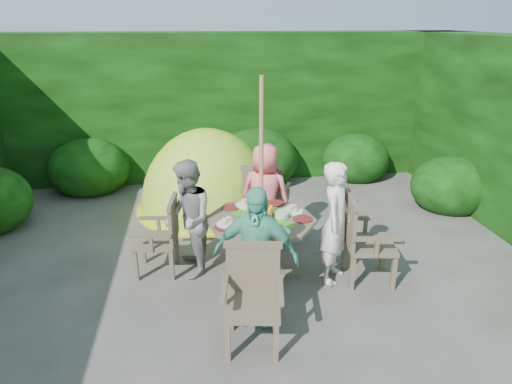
{
  "coord_description": "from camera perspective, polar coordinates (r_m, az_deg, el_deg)",
  "views": [
    {
      "loc": [
        -0.44,
        -4.17,
        2.71
      ],
      "look_at": [
        0.23,
        0.66,
        0.85
      ],
      "focal_mm": 32.0,
      "sensor_mm": 36.0,
      "label": 1
    }
  ],
  "objects": [
    {
      "name": "parasol_pole",
      "position": [
        4.76,
        0.66,
        1.11
      ],
      "size": [
        0.05,
        0.05,
        2.2
      ],
      "primitive_type": "cylinder",
      "rotation": [
        0.0,
        0.0,
        -0.21
      ],
      "color": "olive",
      "rests_on": "ground"
    },
    {
      "name": "garden_chair_right",
      "position": [
        5.05,
        13.21,
        -5.65
      ],
      "size": [
        0.57,
        0.63,
        0.94
      ],
      "rotation": [
        0.0,
        0.0,
        1.43
      ],
      "color": "#473D2F",
      "rests_on": "ground"
    },
    {
      "name": "ground",
      "position": [
        4.99,
        -1.58,
        -12.0
      ],
      "size": [
        60.0,
        60.0,
        0.0
      ],
      "primitive_type": "plane",
      "color": "#43413C",
      "rests_on": "ground"
    },
    {
      "name": "dome_tent",
      "position": [
        7.01,
        -6.02,
        -1.96
      ],
      "size": [
        2.3,
        2.3,
        2.44
      ],
      "rotation": [
        0.0,
        0.0,
        0.16
      ],
      "color": "#80D829",
      "rests_on": "ground"
    },
    {
      "name": "child_left",
      "position": [
        5.03,
        -8.51,
        -3.4
      ],
      "size": [
        0.56,
        0.68,
        1.32
      ],
      "primitive_type": "imported",
      "rotation": [
        0.0,
        0.0,
        -1.48
      ],
      "color": "gray",
      "rests_on": "ground"
    },
    {
      "name": "hedge_enclosure",
      "position": [
        5.71,
        -3.2,
        6.04
      ],
      "size": [
        9.0,
        9.0,
        2.5
      ],
      "color": "black",
      "rests_on": "ground"
    },
    {
      "name": "child_back",
      "position": [
        5.66,
        1.14,
        -0.4
      ],
      "size": [
        0.76,
        0.66,
        1.31
      ],
      "primitive_type": "imported",
      "rotation": [
        0.0,
        0.0,
        2.66
      ],
      "color": "#FF6979",
      "rests_on": "ground"
    },
    {
      "name": "garden_chair_front",
      "position": [
        4.06,
        -0.42,
        -12.73
      ],
      "size": [
        0.59,
        0.54,
        0.87
      ],
      "rotation": [
        0.0,
        0.0,
        -0.16
      ],
      "color": "#473D2F",
      "rests_on": "ground"
    },
    {
      "name": "child_right",
      "position": [
        4.94,
        9.96,
        -3.8
      ],
      "size": [
        0.53,
        0.59,
        1.35
      ],
      "primitive_type": "imported",
      "rotation": [
        0.0,
        0.0,
        1.04
      ],
      "color": "white",
      "rests_on": "ground"
    },
    {
      "name": "garden_chair_back",
      "position": [
        6.0,
        1.11,
        -0.77
      ],
      "size": [
        0.71,
        0.68,
        0.93
      ],
      "rotation": [
        0.0,
        0.0,
        2.71
      ],
      "color": "#473D2F",
      "rests_on": "ground"
    },
    {
      "name": "child_front",
      "position": [
        4.2,
        -0.05,
        -8.04
      ],
      "size": [
        0.86,
        0.58,
        1.35
      ],
      "primitive_type": "imported",
      "rotation": [
        0.0,
        0.0,
        -0.35
      ],
      "color": "#4FB995",
      "rests_on": "ground"
    },
    {
      "name": "patio_table",
      "position": [
        4.96,
        0.68,
        -4.46
      ],
      "size": [
        1.43,
        1.43,
        0.84
      ],
      "rotation": [
        0.0,
        0.0,
        -0.21
      ],
      "color": "#473D2F",
      "rests_on": "ground"
    },
    {
      "name": "garden_chair_left",
      "position": [
        5.2,
        -11.67,
        -5.32
      ],
      "size": [
        0.51,
        0.56,
        0.85
      ],
      "rotation": [
        0.0,
        0.0,
        -1.69
      ],
      "color": "#473D2F",
      "rests_on": "ground"
    }
  ]
}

